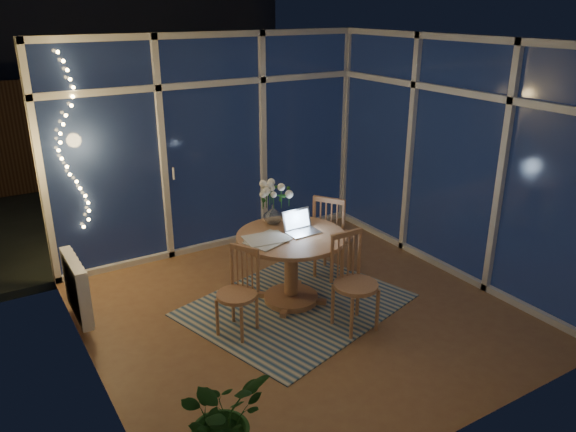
% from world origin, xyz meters
% --- Properties ---
extents(floor, '(4.00, 4.00, 0.00)m').
position_xyz_m(floor, '(0.00, 0.00, 0.00)').
color(floor, brown).
rests_on(floor, ground).
extents(ceiling, '(4.00, 4.00, 0.00)m').
position_xyz_m(ceiling, '(0.00, 0.00, 2.60)').
color(ceiling, white).
rests_on(ceiling, wall_back).
extents(wall_back, '(4.00, 0.04, 2.60)m').
position_xyz_m(wall_back, '(0.00, 2.00, 1.30)').
color(wall_back, silver).
rests_on(wall_back, floor).
extents(wall_front, '(4.00, 0.04, 2.60)m').
position_xyz_m(wall_front, '(0.00, -2.00, 1.30)').
color(wall_front, silver).
rests_on(wall_front, floor).
extents(wall_left, '(0.04, 4.00, 2.60)m').
position_xyz_m(wall_left, '(-2.00, 0.00, 1.30)').
color(wall_left, silver).
rests_on(wall_left, floor).
extents(wall_right, '(0.04, 4.00, 2.60)m').
position_xyz_m(wall_right, '(2.00, 0.00, 1.30)').
color(wall_right, silver).
rests_on(wall_right, floor).
extents(window_wall_back, '(4.00, 0.10, 2.60)m').
position_xyz_m(window_wall_back, '(0.00, 1.96, 1.30)').
color(window_wall_back, silver).
rests_on(window_wall_back, floor).
extents(window_wall_right, '(0.10, 4.00, 2.60)m').
position_xyz_m(window_wall_right, '(1.96, 0.00, 1.30)').
color(window_wall_right, silver).
rests_on(window_wall_right, floor).
extents(radiator, '(0.10, 0.70, 0.58)m').
position_xyz_m(radiator, '(-1.94, 0.90, 0.40)').
color(radiator, white).
rests_on(radiator, wall_left).
extents(fairy_lights, '(0.24, 0.10, 1.85)m').
position_xyz_m(fairy_lights, '(-1.65, 1.88, 1.52)').
color(fairy_lights, '#FFC766').
rests_on(fairy_lights, window_wall_back).
extents(garden_patio, '(12.00, 6.00, 0.10)m').
position_xyz_m(garden_patio, '(0.50, 5.00, -0.06)').
color(garden_patio, black).
rests_on(garden_patio, ground).
extents(garden_fence, '(11.00, 0.08, 1.80)m').
position_xyz_m(garden_fence, '(0.00, 5.50, 0.90)').
color(garden_fence, '#3B2315').
rests_on(garden_fence, ground).
extents(neighbour_roof, '(7.00, 3.00, 2.20)m').
position_xyz_m(neighbour_roof, '(0.30, 8.50, 2.20)').
color(neighbour_roof, '#373A42').
rests_on(neighbour_roof, ground).
extents(garden_shrubs, '(0.90, 0.90, 0.90)m').
position_xyz_m(garden_shrubs, '(-0.80, 3.40, 0.45)').
color(garden_shrubs, black).
rests_on(garden_shrubs, ground).
extents(rug, '(2.43, 2.15, 0.01)m').
position_xyz_m(rug, '(0.02, 0.13, 0.01)').
color(rug, beige).
rests_on(rug, floor).
extents(dining_table, '(1.35, 1.35, 0.75)m').
position_xyz_m(dining_table, '(0.02, 0.23, 0.37)').
color(dining_table, '#A66C4B').
rests_on(dining_table, floor).
extents(chair_left, '(0.53, 0.53, 0.84)m').
position_xyz_m(chair_left, '(-0.72, -0.01, 0.42)').
color(chair_left, '#A66C4B').
rests_on(chair_left, floor).
extents(chair_right, '(0.64, 0.64, 0.99)m').
position_xyz_m(chair_right, '(0.74, 0.51, 0.50)').
color(chair_right, '#A66C4B').
rests_on(chair_right, floor).
extents(chair_front, '(0.44, 0.44, 0.94)m').
position_xyz_m(chair_front, '(0.26, -0.51, 0.47)').
color(chair_front, '#A66C4B').
rests_on(chair_front, floor).
extents(laptop, '(0.32, 0.28, 0.23)m').
position_xyz_m(laptop, '(0.14, 0.21, 0.86)').
color(laptop, silver).
rests_on(laptop, dining_table).
extents(flower_vase, '(0.25, 0.25, 0.21)m').
position_xyz_m(flower_vase, '(0.02, 0.59, 0.85)').
color(flower_vase, white).
rests_on(flower_vase, dining_table).
extents(bowl, '(0.19, 0.19, 0.04)m').
position_xyz_m(bowl, '(0.26, 0.39, 0.76)').
color(bowl, silver).
rests_on(bowl, dining_table).
extents(newspapers, '(0.44, 0.35, 0.02)m').
position_xyz_m(newspapers, '(-0.24, 0.22, 0.75)').
color(newspapers, silver).
rests_on(newspapers, dining_table).
extents(phone, '(0.13, 0.12, 0.01)m').
position_xyz_m(phone, '(0.16, 0.23, 0.75)').
color(phone, black).
rests_on(phone, dining_table).
extents(potted_plant, '(0.66, 0.61, 0.76)m').
position_xyz_m(potted_plant, '(-1.57, -1.50, 0.38)').
color(potted_plant, '#1B4C1B').
rests_on(potted_plant, floor).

